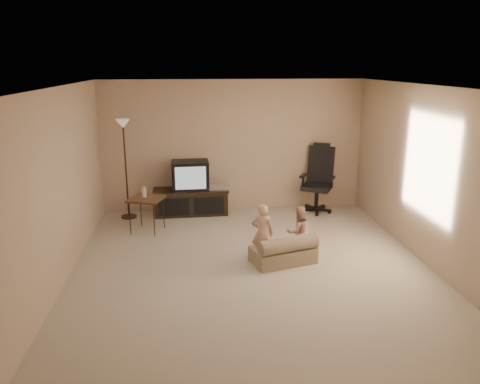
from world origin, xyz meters
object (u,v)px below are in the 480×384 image
object	(u,v)px
child_sofa	(284,252)
toddler_right	(298,232)
side_table	(146,199)
toddler_left	(262,233)
office_chair	(318,187)
tv_stand	(191,192)
floor_lamp	(124,147)

from	to	relation	value
child_sofa	toddler_right	xyz separation A→B (m)	(0.25, 0.23, 0.21)
side_table	toddler_left	bearing A→B (deg)	-39.40
office_chair	toddler_right	xyz separation A→B (m)	(-0.88, -2.15, -0.08)
toddler_right	side_table	bearing A→B (deg)	-42.13
toddler_left	toddler_right	xyz separation A→B (m)	(0.55, 0.11, -0.05)
tv_stand	toddler_left	xyz separation A→B (m)	(1.01, -2.33, 0.01)
side_table	toddler_right	world-z (taller)	side_table
tv_stand	floor_lamp	world-z (taller)	floor_lamp
office_chair	toddler_left	size ratio (longest dim) A/B	1.51
toddler_left	office_chair	bearing A→B (deg)	-109.70
office_chair	side_table	size ratio (longest dim) A/B	1.63
side_table	toddler_right	size ratio (longest dim) A/B	1.04
floor_lamp	child_sofa	distance (m)	3.61
side_table	toddler_left	world-z (taller)	toddler_left
office_chair	floor_lamp	xyz separation A→B (m)	(-3.61, -0.03, 0.86)
tv_stand	floor_lamp	bearing A→B (deg)	-176.63
floor_lamp	toddler_left	distance (m)	3.24
toddler_left	toddler_right	distance (m)	0.57
side_table	child_sofa	xyz separation A→B (m)	(2.07, -1.57, -0.40)
toddler_right	toddler_left	bearing A→B (deg)	-0.89
office_chair	side_table	xyz separation A→B (m)	(-3.19, -0.81, 0.10)
side_table	child_sofa	distance (m)	2.63
office_chair	toddler_left	distance (m)	2.68
floor_lamp	tv_stand	bearing A→B (deg)	4.78
tv_stand	child_sofa	size ratio (longest dim) A/B	1.46
toddler_left	toddler_right	world-z (taller)	toddler_left
tv_stand	floor_lamp	xyz separation A→B (m)	(-1.17, -0.10, 0.91)
side_table	toddler_right	bearing A→B (deg)	-29.99
floor_lamp	child_sofa	xyz separation A→B (m)	(2.48, -2.35, -1.16)
toddler_right	child_sofa	bearing A→B (deg)	30.96
toddler_left	toddler_right	bearing A→B (deg)	-156.11
floor_lamp	toddler_right	size ratio (longest dim) A/B	2.36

